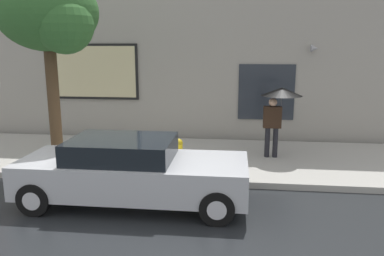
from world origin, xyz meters
The scene contains 7 objects.
ground_plane centered at (0.00, 0.00, 0.00)m, with size 60.00×60.00×0.00m, color black.
sidewalk centered at (0.00, 3.00, 0.07)m, with size 20.00×4.00×0.15m, color #A3A099.
building_facade centered at (-0.01, 5.50, 3.49)m, with size 20.00×0.67×7.00m.
parked_car centered at (0.42, -0.06, 0.68)m, with size 4.56×1.82×1.35m.
fire_hydrant centered at (1.06, 2.04, 0.50)m, with size 0.30×0.44×0.72m.
pedestrian_with_umbrella centered at (3.64, 3.12, 1.72)m, with size 1.10×1.10×1.93m.
street_tree centered at (-1.94, 1.70, 3.84)m, with size 2.48×2.10×4.73m.
Camera 1 is at (2.48, -7.15, 3.13)m, focal length 35.32 mm.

